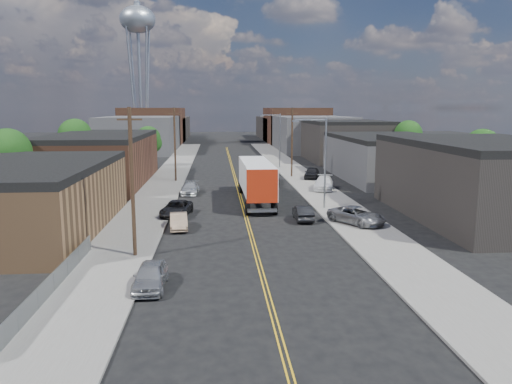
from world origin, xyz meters
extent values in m
plane|color=black|center=(0.00, 60.00, 0.00)|extent=(260.00, 260.00, 0.00)
cube|color=gold|center=(0.00, 45.00, 0.01)|extent=(0.32, 120.00, 0.01)
cube|color=slate|center=(-9.50, 45.00, 0.07)|extent=(5.00, 140.00, 0.15)
cube|color=slate|center=(9.50, 45.00, 0.07)|extent=(5.00, 140.00, 0.15)
cube|color=brown|center=(-18.00, 18.00, 2.50)|extent=(12.00, 22.00, 5.00)
cube|color=black|center=(-18.00, 18.00, 5.30)|extent=(12.00, 22.00, 0.60)
cube|color=#523021|center=(-18.00, 44.00, 3.00)|extent=(12.00, 26.00, 6.00)
cube|color=black|center=(-18.00, 44.00, 6.30)|extent=(12.00, 26.00, 0.60)
cube|color=black|center=(22.00, 20.00, 3.25)|extent=(14.00, 22.00, 6.50)
cube|color=black|center=(22.00, 20.00, 6.80)|extent=(14.00, 22.00, 0.60)
cube|color=navy|center=(15.20, 20.00, 3.60)|extent=(0.30, 20.00, 0.80)
cube|color=#3E3E41|center=(22.00, 46.00, 2.75)|extent=(14.00, 24.00, 5.50)
cube|color=black|center=(22.00, 46.00, 5.80)|extent=(14.00, 24.00, 0.60)
cube|color=black|center=(22.00, 72.00, 3.50)|extent=(14.00, 22.00, 7.00)
cube|color=black|center=(22.00, 72.00, 7.30)|extent=(14.00, 22.00, 0.60)
cube|color=#3E3E41|center=(-20.00, 95.00, 4.00)|extent=(16.00, 30.00, 8.00)
cube|color=#3E3E41|center=(20.00, 95.00, 4.00)|extent=(16.00, 30.00, 8.00)
cube|color=#523021|center=(-20.00, 120.00, 5.00)|extent=(16.00, 26.00, 10.00)
cube|color=#523021|center=(20.00, 120.00, 5.00)|extent=(16.00, 26.00, 10.00)
cube|color=black|center=(-20.00, 140.00, 3.50)|extent=(16.00, 40.00, 7.00)
cube|color=black|center=(20.00, 140.00, 3.50)|extent=(16.00, 40.00, 7.00)
cylinder|color=gray|center=(-22.00, 110.00, 15.00)|extent=(0.80, 0.80, 30.00)
cylinder|color=gray|center=(-23.76, 108.24, 15.00)|extent=(1.94, 1.94, 29.98)
cylinder|color=gray|center=(-20.24, 108.24, 15.00)|extent=(1.94, 1.94, 29.98)
cylinder|color=gray|center=(-23.76, 111.76, 15.00)|extent=(1.94, 1.94, 29.98)
cylinder|color=gray|center=(-20.24, 111.76, 15.00)|extent=(1.94, 1.94, 29.98)
ellipsoid|color=#9EA8B2|center=(-22.00, 110.00, 32.00)|extent=(9.00, 9.00, 6.75)
cylinder|color=#9EA8B2|center=(-22.00, 110.00, 35.60)|extent=(1.60, 1.60, 1.20)
cone|color=#9EA8B2|center=(-22.00, 110.00, 36.50)|extent=(1.80, 1.80, 0.80)
cylinder|color=gray|center=(8.00, 25.00, 4.50)|extent=(0.18, 0.18, 9.00)
cylinder|color=gray|center=(6.50, 25.00, 8.80)|extent=(3.00, 0.12, 0.12)
cube|color=gray|center=(5.00, 25.00, 8.70)|extent=(0.60, 0.25, 0.18)
cylinder|color=gray|center=(8.00, 60.00, 4.50)|extent=(0.18, 0.18, 9.00)
cylinder|color=gray|center=(6.50, 60.00, 8.80)|extent=(3.00, 0.12, 0.12)
cube|color=gray|center=(5.00, 60.00, 8.70)|extent=(0.60, 0.25, 0.18)
cylinder|color=black|center=(-8.20, 10.00, 5.00)|extent=(0.26, 0.26, 10.00)
cube|color=black|center=(-8.20, 10.00, 9.20)|extent=(1.60, 0.12, 0.12)
cylinder|color=black|center=(-8.20, 45.00, 5.00)|extent=(0.26, 0.26, 10.00)
cube|color=black|center=(-8.20, 45.00, 9.20)|extent=(1.60, 0.12, 0.12)
cylinder|color=black|center=(8.20, 48.00, 5.00)|extent=(0.26, 0.26, 10.00)
cube|color=black|center=(8.20, 48.00, 9.20)|extent=(1.60, 0.12, 0.12)
cube|color=slate|center=(-11.50, 3.50, 0.60)|extent=(0.02, 16.00, 1.20)
cube|color=slate|center=(-11.50, 3.50, 1.20)|extent=(0.05, 16.00, 0.05)
cylinder|color=black|center=(-24.00, 30.00, 2.12)|extent=(0.36, 0.36, 4.25)
sphere|color=#14390F|center=(-24.00, 30.00, 5.53)|extent=(4.76, 4.76, 4.76)
sphere|color=#14390F|center=(-23.40, 30.30, 4.68)|extent=(3.74, 3.74, 3.74)
sphere|color=#14390F|center=(-24.50, 29.60, 4.93)|extent=(3.40, 3.40, 3.40)
cylinder|color=black|center=(-24.00, 55.00, 2.25)|extent=(0.36, 0.36, 4.50)
sphere|color=#14390F|center=(-24.00, 55.00, 5.85)|extent=(5.04, 5.04, 5.04)
sphere|color=#14390F|center=(-23.40, 55.30, 4.95)|extent=(3.96, 3.96, 3.96)
sphere|color=#14390F|center=(-24.50, 54.60, 5.22)|extent=(3.60, 3.60, 3.60)
cylinder|color=black|center=(-14.00, 62.00, 1.88)|extent=(0.36, 0.36, 3.75)
sphere|color=#14390F|center=(-14.00, 62.00, 4.88)|extent=(4.20, 4.20, 4.20)
sphere|color=#14390F|center=(-13.40, 62.30, 4.12)|extent=(3.30, 3.30, 3.30)
sphere|color=#14390F|center=(-14.50, 61.60, 4.35)|extent=(3.00, 3.00, 3.00)
cylinder|color=black|center=(30.00, 36.00, 2.00)|extent=(0.36, 0.36, 4.00)
sphere|color=#14390F|center=(30.00, 36.00, 5.20)|extent=(4.48, 4.48, 4.48)
sphere|color=#14390F|center=(30.60, 36.30, 4.40)|extent=(3.52, 3.52, 3.52)
sphere|color=#14390F|center=(29.50, 35.60, 4.64)|extent=(3.20, 3.20, 3.20)
cylinder|color=black|center=(30.00, 60.00, 2.12)|extent=(0.36, 0.36, 4.25)
sphere|color=#14390F|center=(30.00, 60.00, 5.53)|extent=(4.76, 4.76, 4.76)
sphere|color=#14390F|center=(30.60, 60.30, 4.68)|extent=(3.74, 3.74, 3.74)
sphere|color=#14390F|center=(29.50, 59.60, 4.93)|extent=(3.40, 3.40, 3.40)
cube|color=silver|center=(1.50, 28.46, 2.86)|extent=(3.06, 13.23, 3.08)
cube|color=maroon|center=(1.50, 21.87, 2.86)|extent=(2.88, 0.16, 3.10)
cube|color=gray|center=(1.50, 21.87, 0.60)|extent=(2.72, 0.64, 0.25)
cube|color=black|center=(1.50, 36.60, 1.70)|extent=(2.80, 3.56, 3.41)
cylinder|color=black|center=(1.50, 23.27, 0.55)|extent=(2.87, 1.14, 1.10)
cylinder|color=black|center=(1.50, 36.60, 0.55)|extent=(2.76, 1.14, 1.10)
imported|color=#A6A8AB|center=(-6.40, 3.89, 0.73)|extent=(1.76, 4.28, 1.45)
imported|color=#8A715A|center=(-5.84, 17.75, 0.66)|extent=(1.76, 4.13, 1.32)
imported|color=black|center=(-6.40, 22.81, 0.71)|extent=(3.02, 5.41, 1.43)
imported|color=#B8BCBE|center=(-5.74, 34.80, 0.67)|extent=(2.14, 4.70, 1.33)
imported|color=black|center=(5.00, 20.11, 0.68)|extent=(1.49, 4.13, 1.36)
imported|color=gray|center=(9.25, 17.84, 0.88)|extent=(4.87, 5.77, 1.47)
imported|color=white|center=(10.32, 36.00, 0.93)|extent=(3.55, 5.78, 1.56)
imported|color=black|center=(10.71, 45.69, 0.94)|extent=(3.11, 4.97, 1.58)
imported|color=black|center=(4.46, 42.42, 0.76)|extent=(3.18, 5.72, 1.51)
camera|label=1|loc=(-2.66, -22.98, 9.92)|focal=35.00mm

